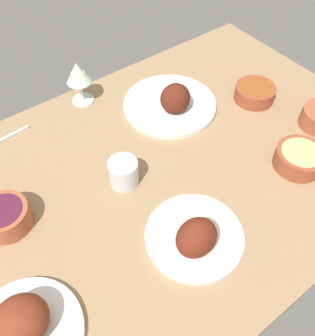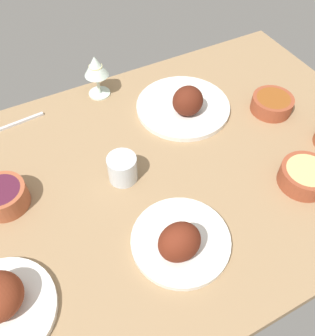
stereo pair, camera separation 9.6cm
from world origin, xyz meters
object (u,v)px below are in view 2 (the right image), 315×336
(bowl_pasta, at_px, (305,176))
(bowl_onions, at_px, (3,196))
(plate_near_viewer, at_px, (180,241))
(wine_glass, at_px, (96,68))
(bowl_soup, at_px, (272,103))
(water_tumbler, at_px, (122,168))
(plate_far_side, at_px, (185,105))
(spoon_loose, at_px, (18,123))

(bowl_pasta, bearing_deg, bowl_onions, 157.43)
(plate_near_viewer, xyz_separation_m, wine_glass, (0.04, 0.60, 0.07))
(bowl_soup, xyz_separation_m, water_tumbler, (-0.52, -0.03, 0.01))
(plate_far_side, height_order, bowl_pasta, plate_far_side)
(bowl_onions, relative_size, bowl_pasta, 0.89)
(bowl_onions, bearing_deg, bowl_pasta, -22.57)
(bowl_onions, bearing_deg, water_tumbler, -11.52)
(bowl_onions, height_order, bowl_pasta, bowl_onions)
(bowl_soup, bearing_deg, water_tumbler, -176.42)
(bowl_onions, distance_m, wine_glass, 0.48)
(spoon_loose, bearing_deg, bowl_pasta, -47.53)
(wine_glass, relative_size, water_tumbler, 1.82)
(plate_far_side, distance_m, bowl_soup, 0.27)
(spoon_loose, bearing_deg, plate_far_side, -25.64)
(bowl_soup, bearing_deg, bowl_pasta, -112.05)
(bowl_soup, height_order, water_tumbler, water_tumbler)
(plate_far_side, xyz_separation_m, bowl_pasta, (0.14, -0.39, 0.00))
(plate_near_viewer, distance_m, bowl_pasta, 0.38)
(water_tumbler, bearing_deg, bowl_onions, 168.48)
(water_tumbler, distance_m, spoon_loose, 0.39)
(bowl_soup, relative_size, water_tumbler, 1.64)
(bowl_onions, bearing_deg, plate_near_viewer, -43.65)
(bowl_soup, bearing_deg, bowl_onions, 178.06)
(bowl_onions, distance_m, bowl_soup, 0.82)
(bowl_onions, relative_size, wine_glass, 0.84)
(plate_far_side, distance_m, bowl_pasta, 0.41)
(plate_near_viewer, relative_size, bowl_pasta, 1.76)
(bowl_soup, distance_m, wine_glass, 0.56)
(wine_glass, height_order, water_tumbler, wine_glass)
(bowl_soup, bearing_deg, plate_near_viewer, -150.10)
(wine_glass, height_order, spoon_loose, wine_glass)
(bowl_onions, height_order, spoon_loose, bowl_onions)
(bowl_soup, distance_m, water_tumbler, 0.52)
(bowl_pasta, distance_m, water_tumbler, 0.47)
(water_tumbler, xyz_separation_m, spoon_loose, (-0.20, 0.34, -0.03))
(water_tumbler, height_order, spoon_loose, water_tumbler)
(bowl_pasta, height_order, wine_glass, wine_glass)
(plate_far_side, distance_m, spoon_loose, 0.51)
(bowl_pasta, distance_m, spoon_loose, 0.84)
(plate_far_side, distance_m, bowl_onions, 0.58)
(plate_near_viewer, bearing_deg, bowl_soup, 29.90)
(bowl_onions, distance_m, spoon_loose, 0.29)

